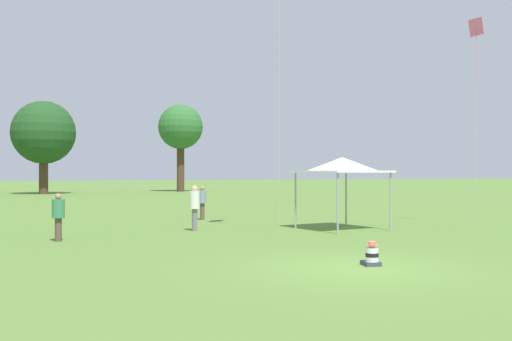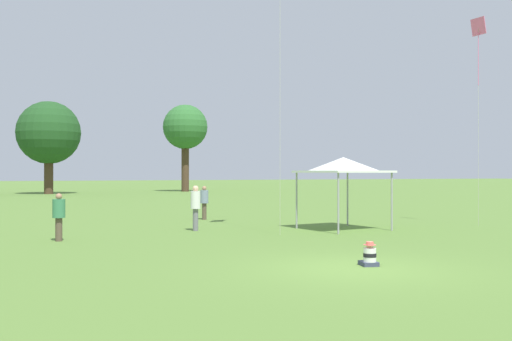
# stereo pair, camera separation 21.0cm
# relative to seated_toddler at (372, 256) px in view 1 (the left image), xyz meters

# --- Properties ---
(ground_plane) EXTENTS (300.00, 300.00, 0.00)m
(ground_plane) POSITION_rel_seated_toddler_xyz_m (-0.57, -0.20, -0.24)
(ground_plane) COLOR #567A33
(seated_toddler) EXTENTS (0.45, 0.52, 0.58)m
(seated_toddler) POSITION_rel_seated_toddler_xyz_m (0.00, 0.00, 0.00)
(seated_toddler) COLOR #383D56
(seated_toddler) RESTS_ON ground
(person_standing_0) EXTENTS (0.53, 0.53, 1.56)m
(person_standing_0) POSITION_rel_seated_toddler_xyz_m (0.46, 14.58, 0.68)
(person_standing_0) COLOR brown
(person_standing_0) RESTS_ON ground
(person_standing_3) EXTENTS (0.51, 0.51, 1.70)m
(person_standing_3) POSITION_rel_seated_toddler_xyz_m (-1.41, 9.63, 0.77)
(person_standing_3) COLOR slate
(person_standing_3) RESTS_ON ground
(person_standing_4) EXTENTS (0.54, 0.54, 1.53)m
(person_standing_4) POSITION_rel_seated_toddler_xyz_m (-6.40, 8.04, 0.66)
(person_standing_4) COLOR brown
(person_standing_4) RESTS_ON ground
(canopy_tent) EXTENTS (3.27, 3.27, 2.78)m
(canopy_tent) POSITION_rel_seated_toddler_xyz_m (4.01, 8.03, 2.22)
(canopy_tent) COLOR white
(canopy_tent) RESTS_ON ground
(kite_0) EXTENTS (0.22, 0.71, 8.51)m
(kite_0) POSITION_rel_seated_toddler_xyz_m (9.88, 7.22, 7.47)
(kite_0) COLOR pink
(kite_0) RESTS_ON ground
(distant_tree_1) EXTENTS (5.07, 5.07, 9.91)m
(distant_tree_1) POSITION_rel_seated_toddler_xyz_m (10.41, 54.18, 7.00)
(distant_tree_1) COLOR #473323
(distant_tree_1) RESTS_ON ground
(distant_tree_3) EXTENTS (6.34, 6.34, 9.37)m
(distant_tree_3) POSITION_rel_seated_toddler_xyz_m (-4.44, 51.78, 5.91)
(distant_tree_3) COLOR #473323
(distant_tree_3) RESTS_ON ground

